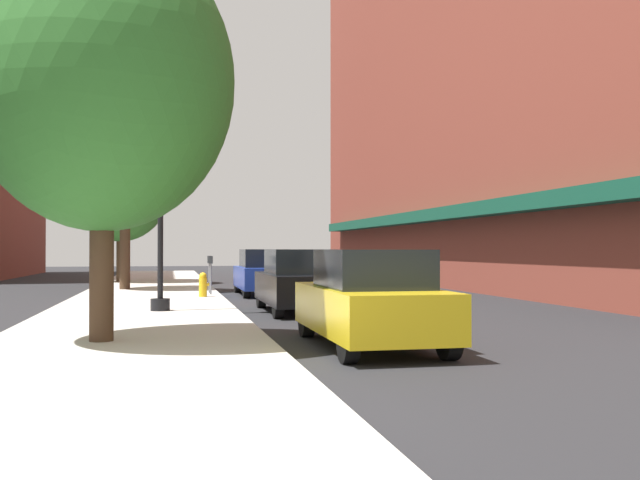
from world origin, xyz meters
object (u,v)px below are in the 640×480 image
(tree_near, at_px, (121,186))
(car_blue, at_px, (263,273))
(car_black, at_px, (299,282))
(parking_meter_far, at_px, (211,270))
(car_yellow, at_px, (370,300))
(tree_far, at_px, (102,81))
(lamppost, at_px, (161,188))
(fire_hydrant, at_px, (203,284))
(parking_meter_near, at_px, (209,269))
(tree_mid, at_px, (125,164))

(tree_near, relative_size, car_blue, 1.69)
(tree_near, distance_m, car_black, 17.83)
(parking_meter_far, bearing_deg, car_yellow, -81.38)
(tree_near, relative_size, tree_far, 1.04)
(lamppost, xyz_separation_m, car_yellow, (3.56, -6.69, -2.39))
(fire_hydrant, bearing_deg, car_black, -65.12)
(car_yellow, bearing_deg, lamppost, 116.79)
(fire_hydrant, distance_m, tree_far, 11.73)
(parking_meter_near, bearing_deg, car_blue, 7.60)
(fire_hydrant, relative_size, car_yellow, 0.18)
(fire_hydrant, bearing_deg, tree_mid, 118.34)
(tree_near, relative_size, tree_mid, 1.01)
(fire_hydrant, bearing_deg, tree_far, -101.44)
(car_yellow, bearing_deg, tree_far, 167.70)
(lamppost, bearing_deg, car_black, 1.75)
(parking_meter_far, xyz_separation_m, car_black, (1.95, -6.07, -0.14))
(parking_meter_near, relative_size, tree_far, 0.19)
(tree_far, bearing_deg, parking_meter_far, 78.23)
(tree_far, distance_m, car_yellow, 5.86)
(car_yellow, relative_size, car_black, 1.00)
(car_yellow, xyz_separation_m, car_black, (0.00, 6.80, 0.00))
(lamppost, distance_m, tree_mid, 10.35)
(parking_meter_far, xyz_separation_m, tree_near, (-3.65, 10.41, 3.74))
(lamppost, height_order, parking_meter_far, lamppost)
(parking_meter_near, distance_m, car_black, 7.15)
(fire_hydrant, relative_size, parking_meter_near, 0.60)
(lamppost, distance_m, car_blue, 8.42)
(lamppost, xyz_separation_m, parking_meter_far, (1.61, 6.17, -2.25))
(tree_near, bearing_deg, car_black, -71.23)
(parking_meter_far, distance_m, car_black, 6.37)
(tree_near, height_order, tree_far, tree_near)
(fire_hydrant, xyz_separation_m, tree_far, (-2.19, -10.81, 3.99))
(fire_hydrant, relative_size, car_blue, 0.18)
(lamppost, distance_m, tree_near, 16.78)
(lamppost, distance_m, car_yellow, 7.95)
(parking_meter_far, bearing_deg, parking_meter_near, 90.00)
(car_black, distance_m, car_blue, 7.14)
(car_black, bearing_deg, car_yellow, -92.25)
(tree_mid, height_order, car_blue, tree_mid)
(tree_near, bearing_deg, parking_meter_near, -69.19)
(fire_hydrant, height_order, tree_mid, tree_mid)
(fire_hydrant, bearing_deg, parking_meter_near, 81.10)
(lamppost, xyz_separation_m, parking_meter_near, (1.61, 6.98, -2.25))
(parking_meter_near, height_order, parking_meter_far, same)
(tree_far, distance_m, car_black, 8.29)
(parking_meter_far, relative_size, car_yellow, 0.30)
(lamppost, xyz_separation_m, tree_mid, (-1.46, 10.10, 1.76))
(tree_mid, bearing_deg, parking_meter_far, -51.97)
(parking_meter_far, xyz_separation_m, tree_far, (-2.50, -11.99, 3.56))
(parking_meter_far, height_order, tree_near, tree_near)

